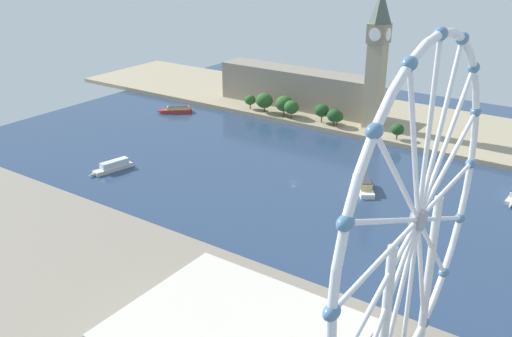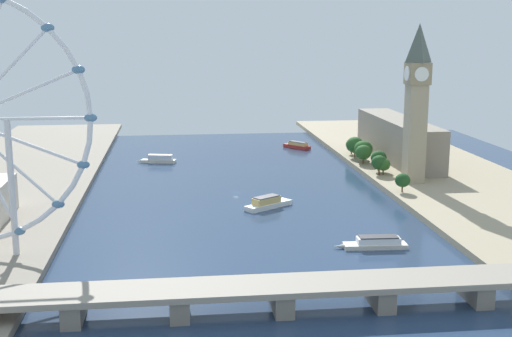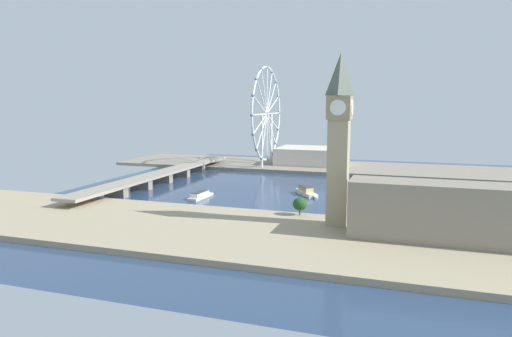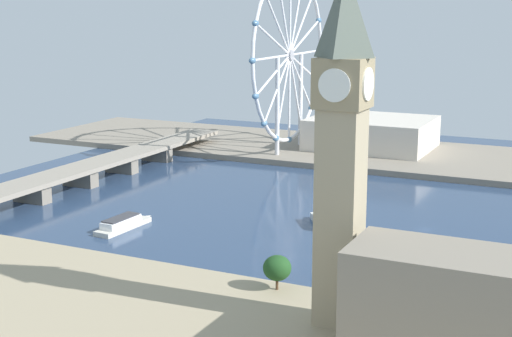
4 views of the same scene
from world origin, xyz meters
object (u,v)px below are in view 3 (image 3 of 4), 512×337
(riverside_hall, at_px, (310,156))
(tour_boat_3, at_px, (307,192))
(tour_boat_0, at_px, (200,195))
(parliament_block, at_px, (483,215))
(river_bridge, at_px, (162,174))
(tour_boat_1, at_px, (483,188))
(clock_tower, at_px, (339,138))
(ferris_wheel, at_px, (267,115))

(riverside_hall, distance_m, tour_boat_3, 149.62)
(riverside_hall, bearing_deg, tour_boat_3, -169.06)
(tour_boat_0, bearing_deg, parliament_block, -107.93)
(parliament_block, height_order, tour_boat_3, parliament_block)
(parliament_block, relative_size, tour_boat_0, 3.86)
(river_bridge, distance_m, tour_boat_0, 74.56)
(riverside_hall, xyz_separation_m, river_bridge, (-133.57, 96.37, -4.68))
(parliament_block, relative_size, riverside_hall, 1.80)
(river_bridge, xyz_separation_m, tour_boat_1, (43.18, -247.51, -4.41))
(riverside_hall, relative_size, tour_boat_1, 2.44)
(parliament_block, bearing_deg, clock_tower, 78.86)
(riverside_hall, relative_size, river_bridge, 0.28)
(river_bridge, bearing_deg, clock_tower, -121.93)
(parliament_block, relative_size, river_bridge, 0.50)
(ferris_wheel, height_order, tour_boat_1, ferris_wheel)
(river_bridge, bearing_deg, tour_boat_0, -129.78)
(clock_tower, bearing_deg, river_bridge, 58.07)
(riverside_hall, xyz_separation_m, tour_boat_3, (-146.63, -28.35, -9.04))
(parliament_block, relative_size, ferris_wheel, 1.17)
(river_bridge, relative_size, tour_boat_0, 7.66)
(clock_tower, distance_m, river_bridge, 192.21)
(tour_boat_0, bearing_deg, tour_boat_1, -61.40)
(parliament_block, bearing_deg, river_bridge, 63.53)
(ferris_wheel, xyz_separation_m, tour_boat_1, (-65.75, -190.57, -51.64))
(clock_tower, bearing_deg, ferris_wheel, 26.18)
(parliament_block, distance_m, ferris_wheel, 280.69)
(tour_boat_1, bearing_deg, parliament_block, -176.53)
(ferris_wheel, height_order, riverside_hall, ferris_wheel)
(tour_boat_0, xyz_separation_m, tour_boat_3, (34.54, -67.54, 0.35))
(tour_boat_1, bearing_deg, tour_boat_3, 126.12)
(riverside_hall, bearing_deg, tour_boat_0, 167.80)
(tour_boat_0, height_order, tour_boat_3, tour_boat_3)
(clock_tower, bearing_deg, parliament_block, -101.14)
(parliament_block, xyz_separation_m, tour_boat_0, (64.72, 168.36, -14.36))
(riverside_hall, distance_m, river_bridge, 164.77)
(riverside_hall, relative_size, tour_boat_3, 2.33)
(clock_tower, height_order, ferris_wheel, ferris_wheel)
(parliament_block, height_order, riverside_hall, parliament_block)
(clock_tower, relative_size, riverside_hall, 1.34)
(tour_boat_0, bearing_deg, river_bridge, 53.32)
(tour_boat_1, xyz_separation_m, tour_boat_3, (-56.24, 122.79, 0.05))
(tour_boat_1, bearing_deg, tour_boat_0, 127.01)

